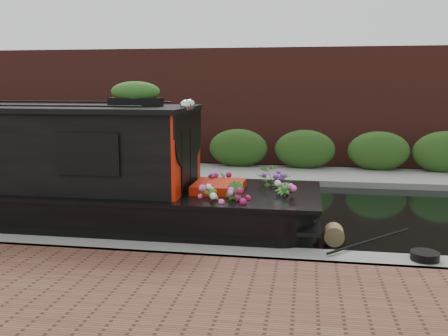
# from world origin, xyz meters

# --- Properties ---
(ground) EXTENTS (80.00, 80.00, 0.00)m
(ground) POSITION_xyz_m (0.00, 0.00, 0.00)
(ground) COLOR black
(ground) RESTS_ON ground
(near_bank_coping) EXTENTS (40.00, 0.60, 0.50)m
(near_bank_coping) POSITION_xyz_m (0.00, -3.30, 0.00)
(near_bank_coping) COLOR gray
(near_bank_coping) RESTS_ON ground
(far_bank_path) EXTENTS (40.00, 2.40, 0.34)m
(far_bank_path) POSITION_xyz_m (0.00, 4.20, 0.00)
(far_bank_path) COLOR slate
(far_bank_path) RESTS_ON ground
(far_hedge) EXTENTS (40.00, 1.10, 2.80)m
(far_hedge) POSITION_xyz_m (0.00, 5.10, 0.00)
(far_hedge) COLOR #264918
(far_hedge) RESTS_ON ground
(far_brick_wall) EXTENTS (40.00, 1.00, 8.00)m
(far_brick_wall) POSITION_xyz_m (0.00, 7.20, 0.00)
(far_brick_wall) COLOR #53231C
(far_brick_wall) RESTS_ON ground
(rope_fender) EXTENTS (0.35, 0.37, 0.35)m
(rope_fender) POSITION_xyz_m (2.84, -1.94, 0.17)
(rope_fender) COLOR olive
(rope_fender) RESTS_ON ground
(coiled_mooring_rope) EXTENTS (0.41, 0.41, 0.12)m
(coiled_mooring_rope) POSITION_xyz_m (4.07, -3.24, 0.31)
(coiled_mooring_rope) COLOR black
(coiled_mooring_rope) RESTS_ON near_bank_coping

